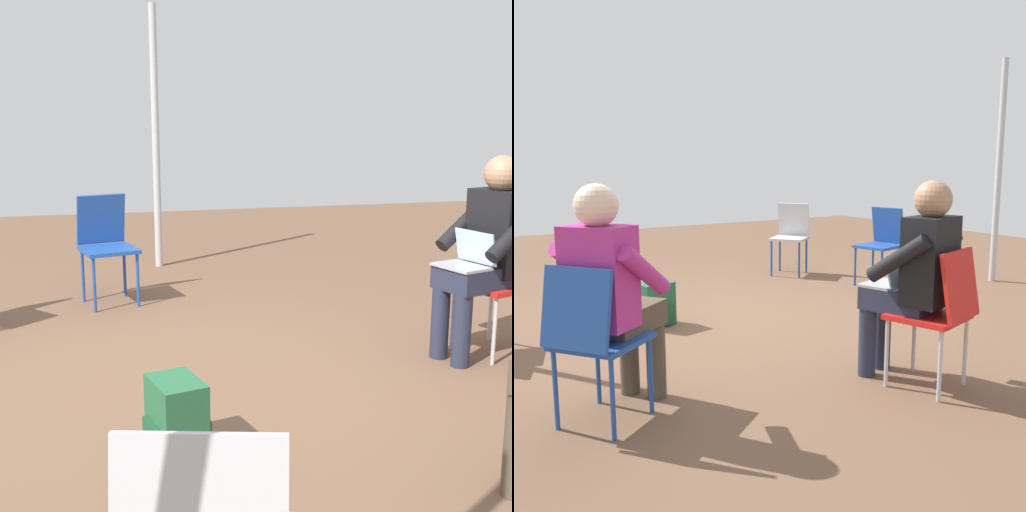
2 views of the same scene
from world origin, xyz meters
TOP-DOWN VIEW (x-y plane):
  - ground_plane at (0.00, 0.00)m, footprint 14.00×14.00m
  - chair_east at (2.06, 0.36)m, footprint 0.52×0.48m
  - chair_northeast at (1.59, 1.43)m, footprint 0.58×0.58m
  - chair_south at (0.29, -2.01)m, footprint 0.49×0.53m
  - chair_southwest at (-1.56, -1.42)m, footprint 0.58×0.57m
  - person_with_laptop at (0.24, -1.85)m, footprint 0.58×0.60m
  - person_in_magenta at (-1.43, -1.32)m, footprint 0.63×0.63m
  - backpack_near_laptop_user at (-0.63, 0.17)m, footprint 0.32×0.29m
  - tent_pole_near at (3.28, -0.18)m, footprint 0.07×0.07m

SIDE VIEW (x-z plane):
  - ground_plane at x=0.00m, z-range 0.00..0.00m
  - backpack_near_laptop_user at x=-0.63m, z-range -0.02..0.34m
  - chair_east at x=2.06m, z-range 0.07..0.92m
  - chair_northeast at x=1.59m, z-range 0.07..0.92m
  - chair_south at x=0.29m, z-range 0.07..0.92m
  - chair_southwest at x=-1.56m, z-range 0.07..0.92m
  - person_with_laptop at x=0.24m, z-range 0.07..1.31m
  - person_in_magenta at x=-1.43m, z-range 0.07..1.31m
  - tent_pole_near at x=3.28m, z-range 0.00..2.45m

